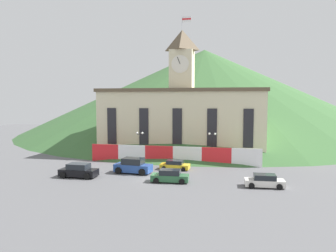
# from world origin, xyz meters

# --- Properties ---
(ground_plane) EXTENTS (160.00, 160.00, 0.00)m
(ground_plane) POSITION_xyz_m (0.00, 0.00, 0.00)
(ground_plane) COLOR #565659
(civic_building) EXTENTS (29.70, 10.26, 24.97)m
(civic_building) POSITION_xyz_m (0.00, 19.53, 6.66)
(civic_building) COLOR beige
(civic_building) RESTS_ON ground
(banner_fence) EXTENTS (27.21, 0.12, 2.79)m
(banner_fence) POSITION_xyz_m (0.00, 10.75, 1.40)
(banner_fence) COLOR red
(banner_fence) RESTS_ON ground
(hillside_backdrop) EXTENTS (110.24, 110.24, 25.58)m
(hillside_backdrop) POSITION_xyz_m (0.00, 64.00, 12.79)
(hillside_backdrop) COLOR #386033
(hillside_backdrop) RESTS_ON ground
(street_lamp_far_right) EXTENTS (1.26, 0.36, 4.85)m
(street_lamp_far_right) POSITION_xyz_m (-5.73, 11.82, 3.54)
(street_lamp_far_right) COLOR black
(street_lamp_far_right) RESTS_ON ground
(street_lamp_left) EXTENTS (1.26, 0.36, 4.96)m
(street_lamp_left) POSITION_xyz_m (6.05, 11.82, 3.61)
(street_lamp_left) COLOR black
(street_lamp_left) RESTS_ON ground
(car_green_wagon) EXTENTS (4.67, 2.29, 1.55)m
(car_green_wagon) POSITION_xyz_m (1.75, -0.54, 0.72)
(car_green_wagon) COLOR #2D663D
(car_green_wagon) RESTS_ON ground
(car_blue_van) EXTENTS (5.28, 2.82, 2.10)m
(car_blue_van) POSITION_xyz_m (-4.18, 3.24, 0.96)
(car_blue_van) COLOR #284C99
(car_blue_van) RESTS_ON ground
(car_black_suv) EXTENTS (4.94, 2.44, 1.80)m
(car_black_suv) POSITION_xyz_m (-10.46, -0.41, 0.83)
(car_black_suv) COLOR black
(car_black_suv) RESTS_ON ground
(car_yellow_coupe) EXTENTS (4.29, 2.30, 1.35)m
(car_yellow_coupe) POSITION_xyz_m (1.05, 6.72, 0.63)
(car_yellow_coupe) COLOR yellow
(car_yellow_coupe) RESTS_ON ground
(car_white_taxi) EXTENTS (4.57, 2.26, 1.50)m
(car_white_taxi) POSITION_xyz_m (12.95, -0.66, 0.69)
(car_white_taxi) COLOR white
(car_white_taxi) RESTS_ON ground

